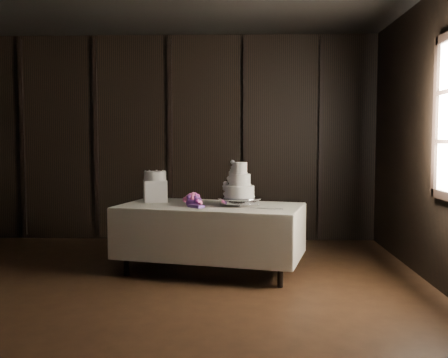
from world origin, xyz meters
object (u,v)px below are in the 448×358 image
at_px(wedding_cake, 237,184).
at_px(small_cake, 155,176).
at_px(display_table, 211,236).
at_px(cake_stand, 240,201).
at_px(bouquet, 192,201).
at_px(box_pedestal, 155,191).

distance_m(wedding_cake, small_cake, 1.03).
height_order(display_table, wedding_cake, wedding_cake).
distance_m(cake_stand, bouquet, 0.52).
distance_m(cake_stand, small_cake, 1.08).
height_order(cake_stand, small_cake, small_cake).
relative_size(wedding_cake, bouquet, 1.04).
xyz_separation_m(wedding_cake, box_pedestal, (-0.96, 0.36, -0.12)).
relative_size(cake_stand, bouquet, 1.30).
distance_m(display_table, cake_stand, 0.51).
xyz_separation_m(bouquet, small_cake, (-0.48, 0.41, 0.24)).
height_order(display_table, small_cake, small_cake).
bearing_deg(small_cake, cake_stand, -19.11).
distance_m(bouquet, box_pedestal, 0.63).
relative_size(display_table, box_pedestal, 8.38).
distance_m(wedding_cake, box_pedestal, 1.03).
height_order(cake_stand, box_pedestal, box_pedestal).
height_order(wedding_cake, box_pedestal, wedding_cake).
bearing_deg(small_cake, wedding_cake, -20.48).
height_order(wedding_cake, bouquet, wedding_cake).
bearing_deg(bouquet, display_table, 28.48).
relative_size(display_table, cake_stand, 4.50).
xyz_separation_m(wedding_cake, small_cake, (-0.96, 0.36, 0.06)).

